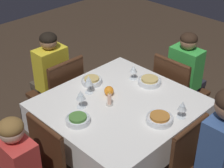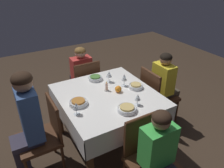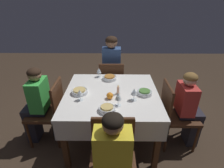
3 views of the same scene
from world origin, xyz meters
TOP-DOWN VIEW (x-y plane):
  - dining_table at (0.00, 0.00)m, footprint 1.16×1.10m
  - chair_south at (0.02, -0.78)m, footprint 0.43×0.43m
  - chair_west at (-0.81, 0.00)m, footprint 0.43×0.43m
  - person_child_yellow at (0.02, -0.95)m, footprint 0.30×0.33m
  - person_child_green at (-0.97, 0.00)m, footprint 0.33×0.30m
  - bowl_north at (-0.03, 0.38)m, footprint 0.20×0.20m
  - wine_glass_north at (-0.19, 0.46)m, footprint 0.07×0.07m
  - bowl_south at (-0.04, -0.38)m, footprint 0.18×0.18m
  - wine_glass_south at (0.08, -0.28)m, footprint 0.07×0.07m
  - bowl_west at (-0.39, -0.02)m, footprint 0.20×0.20m
  - wine_glass_west at (-0.36, -0.18)m, footprint 0.07×0.07m
  - bowl_east at (0.40, -0.04)m, footprint 0.18×0.18m
  - wine_glass_east at (0.26, -0.17)m, footprint 0.07×0.07m
  - candle_centerpiece at (0.08, -0.03)m, footprint 0.06×0.06m
  - orange_fruit at (-0.02, -0.14)m, footprint 0.08×0.08m

SIDE VIEW (x-z plane):
  - chair_south at x=0.02m, z-range 0.05..0.94m
  - chair_west at x=-0.81m, z-range 0.05..0.94m
  - person_child_green at x=-0.97m, z-range 0.05..1.13m
  - person_child_yellow at x=0.02m, z-range 0.05..1.14m
  - dining_table at x=0.00m, z-range 0.28..1.03m
  - bowl_west at x=-0.39m, z-range 0.75..0.81m
  - bowl_north at x=-0.03m, z-range 0.75..0.81m
  - bowl_east at x=0.40m, z-range 0.75..0.81m
  - bowl_south at x=-0.04m, z-range 0.75..0.81m
  - orange_fruit at x=-0.02m, z-range 0.75..0.83m
  - candle_centerpiece at x=0.08m, z-range 0.73..0.86m
  - wine_glass_west at x=-0.36m, z-range 0.78..0.91m
  - wine_glass_north at x=-0.19m, z-range 0.78..0.92m
  - wine_glass_east at x=0.26m, z-range 0.78..0.93m
  - wine_glass_south at x=0.08m, z-range 0.78..0.95m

